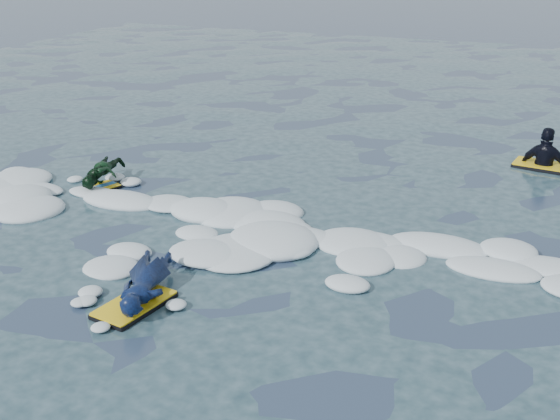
{
  "coord_description": "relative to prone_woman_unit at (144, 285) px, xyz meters",
  "views": [
    {
      "loc": [
        4.19,
        -7.06,
        4.01
      ],
      "look_at": [
        0.63,
        1.6,
        0.26
      ],
      "focal_mm": 45.0,
      "sensor_mm": 36.0,
      "label": 1
    }
  ],
  "objects": [
    {
      "name": "waiting_rider_unit",
      "position": [
        4.03,
        6.89,
        -0.23
      ],
      "size": [
        1.14,
        0.74,
        1.6
      ],
      "rotation": [
        0.0,
        0.0,
        -0.15
      ],
      "color": "black",
      "rests_on": "ground"
    },
    {
      "name": "prone_woman_unit",
      "position": [
        0.0,
        0.0,
        0.0
      ],
      "size": [
        0.95,
        1.53,
        0.37
      ],
      "rotation": [
        0.0,
        0.0,
        1.4
      ],
      "color": "black",
      "rests_on": "ground"
    },
    {
      "name": "ground",
      "position": [
        0.01,
        0.99,
        -0.19
      ],
      "size": [
        120.0,
        120.0,
        0.0
      ],
      "primitive_type": "plane",
      "color": "#1C2A44",
      "rests_on": "ground"
    },
    {
      "name": "prone_child_unit",
      "position": [
        -2.74,
        3.03,
        0.03
      ],
      "size": [
        0.69,
        1.19,
        0.42
      ],
      "rotation": [
        0.0,
        0.0,
        1.2
      ],
      "color": "black",
      "rests_on": "ground"
    },
    {
      "name": "foam_band",
      "position": [
        0.01,
        2.02,
        -0.19
      ],
      "size": [
        12.0,
        3.1,
        0.3
      ],
      "primitive_type": null,
      "color": "white",
      "rests_on": "ground"
    }
  ]
}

